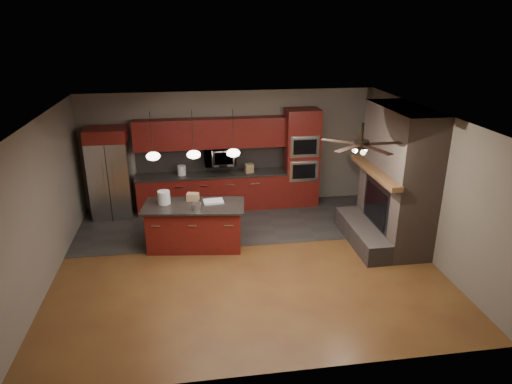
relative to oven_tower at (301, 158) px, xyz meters
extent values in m
plane|color=brown|center=(-1.70, -2.69, -1.19)|extent=(7.00, 7.00, 0.00)
cube|color=white|center=(-1.70, -2.69, 1.61)|extent=(7.00, 6.00, 0.02)
cube|color=#6F6258|center=(-1.70, 0.31, 0.21)|extent=(7.00, 0.02, 2.80)
cube|color=#6F6258|center=(1.80, -2.69, 0.21)|extent=(0.02, 6.00, 2.80)
cube|color=#6F6258|center=(-5.20, -2.69, 0.21)|extent=(0.02, 6.00, 2.80)
cube|color=#2E2C29|center=(-1.70, -0.89, -1.19)|extent=(7.00, 2.40, 0.01)
cube|color=brown|center=(1.40, -2.29, 0.21)|extent=(0.80, 2.00, 2.80)
cube|color=#49403C|center=(0.75, -2.29, -0.99)|extent=(0.50, 2.00, 0.40)
cube|color=#2D2D30|center=(1.02, -2.29, -0.37)|extent=(0.05, 1.20, 0.95)
cube|color=black|center=(1.00, -2.29, -0.37)|extent=(0.02, 1.00, 0.75)
cube|color=brown|center=(0.90, -2.29, 0.36)|extent=(0.22, 2.10, 0.10)
cube|color=maroon|center=(-2.18, 0.01, -0.76)|extent=(3.55, 0.60, 0.86)
cube|color=black|center=(-2.18, 0.01, -0.31)|extent=(3.59, 0.64, 0.04)
cube|color=black|center=(-2.18, 0.29, 0.01)|extent=(3.55, 0.03, 0.60)
cube|color=maroon|center=(-2.18, 0.13, 0.66)|extent=(3.55, 0.35, 0.70)
cube|color=maroon|center=(0.00, 0.01, 0.00)|extent=(0.80, 0.60, 2.38)
cube|color=silver|center=(0.00, -0.30, -0.24)|extent=(0.70, 0.03, 0.52)
cube|color=black|center=(0.00, -0.32, -0.24)|extent=(0.55, 0.02, 0.35)
cube|color=silver|center=(0.00, -0.30, 0.36)|extent=(0.70, 0.03, 0.52)
cube|color=black|center=(0.00, -0.32, 0.36)|extent=(0.55, 0.02, 0.35)
imported|color=silver|center=(-1.98, 0.06, 0.11)|extent=(0.73, 0.41, 0.50)
cube|color=silver|center=(-4.50, -0.07, -0.29)|extent=(0.90, 0.72, 1.80)
cube|color=#2D2D30|center=(-4.50, -0.44, -0.29)|extent=(0.02, 0.02, 1.78)
cube|color=silver|center=(-4.60, -0.45, -0.24)|extent=(0.03, 0.03, 0.90)
cube|color=silver|center=(-4.40, -0.45, -0.24)|extent=(0.03, 0.03, 0.90)
cube|color=maroon|center=(-4.50, -0.08, 0.76)|extent=(0.90, 0.72, 0.30)
cube|color=maroon|center=(-2.65, -1.96, -0.75)|extent=(1.92, 0.98, 0.88)
cube|color=black|center=(-2.65, -1.96, -0.29)|extent=(2.09, 1.15, 0.04)
cylinder|color=silver|center=(-3.22, -1.80, -0.14)|extent=(0.27, 0.27, 0.26)
cylinder|color=#B5B4B9|center=(-2.60, -2.19, -0.21)|extent=(0.20, 0.20, 0.12)
cube|color=silver|center=(-2.26, -1.87, -0.25)|extent=(0.41, 0.30, 0.04)
cube|color=tan|center=(-2.66, -1.70, -0.20)|extent=(0.27, 0.22, 0.15)
cylinder|color=silver|center=(-2.89, 0.01, -0.18)|extent=(0.24, 0.24, 0.23)
cube|color=#94754C|center=(-1.28, -0.04, -0.19)|extent=(0.21, 0.18, 0.21)
cylinder|color=black|center=(-3.35, -1.99, 1.22)|extent=(0.01, 0.01, 0.78)
ellipsoid|color=white|center=(-3.35, -1.99, 0.77)|extent=(0.26, 0.26, 0.16)
cylinder|color=black|center=(-2.60, -1.99, 1.22)|extent=(0.01, 0.01, 0.78)
ellipsoid|color=white|center=(-2.60, -1.99, 0.77)|extent=(0.26, 0.26, 0.16)
cylinder|color=black|center=(-1.85, -1.99, 1.22)|extent=(0.01, 0.01, 0.78)
ellipsoid|color=white|center=(-1.85, -1.99, 0.77)|extent=(0.26, 0.26, 0.16)
cylinder|color=black|center=(0.10, -3.49, 1.46)|extent=(0.04, 0.04, 0.30)
cylinder|color=black|center=(0.10, -3.49, 1.26)|extent=(0.24, 0.24, 0.12)
cube|color=#331D13|center=(0.48, -3.49, 1.26)|extent=(0.60, 0.12, 0.01)
cube|color=#331D13|center=(0.22, -3.13, 1.26)|extent=(0.30, 0.61, 0.01)
cube|color=#331D13|center=(-0.21, -3.27, 1.26)|extent=(0.56, 0.45, 0.01)
cube|color=#331D13|center=(-0.21, -3.72, 1.26)|extent=(0.56, 0.45, 0.01)
cube|color=#331D13|center=(0.22, -3.85, 1.26)|extent=(0.30, 0.61, 0.01)
camera|label=1|loc=(-2.66, -10.36, 3.17)|focal=32.00mm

